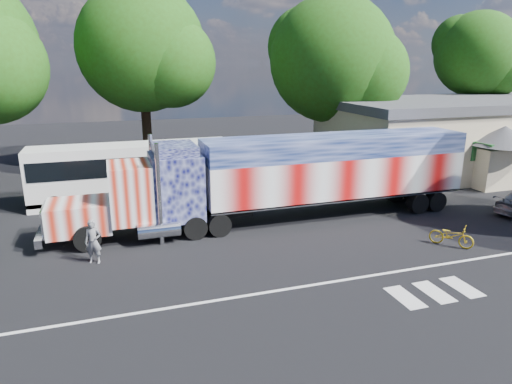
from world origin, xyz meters
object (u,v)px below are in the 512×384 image
object	(u,v)px
tree_far_ne	(479,55)
tree_n_mid	(144,49)
tree_ne_a	(334,60)
woman	(93,242)
bicycle	(451,236)
semi_truck	(288,176)
coach_bus	(133,171)

from	to	relation	value
tree_far_ne	tree_n_mid	xyz separation A→B (m)	(-28.12, 1.93, 0.31)
tree_ne_a	tree_far_ne	world-z (taller)	tree_ne_a
tree_ne_a	tree_n_mid	world-z (taller)	tree_n_mid
tree_n_mid	tree_far_ne	bearing A→B (deg)	-3.92
woman	bicycle	distance (m)	15.08
tree_far_ne	semi_truck	bearing A→B (deg)	-151.03
bicycle	tree_ne_a	bearing A→B (deg)	41.48
woman	coach_bus	bearing A→B (deg)	93.31
semi_truck	bicycle	bearing A→B (deg)	-45.06
semi_truck	tree_ne_a	xyz separation A→B (m)	(8.03, 11.02, 5.62)
semi_truck	tree_n_mid	bearing A→B (deg)	110.37
tree_far_ne	tree_n_mid	bearing A→B (deg)	176.08
woman	tree_n_mid	bearing A→B (deg)	94.33
woman	tree_n_mid	world-z (taller)	tree_n_mid
tree_n_mid	bicycle	bearing A→B (deg)	-61.49
tree_ne_a	tree_n_mid	size ratio (longest dim) A/B	0.95
woman	tree_n_mid	xyz separation A→B (m)	(3.91, 16.96, 7.82)
bicycle	tree_ne_a	world-z (taller)	tree_ne_a
coach_bus	tree_ne_a	world-z (taller)	tree_ne_a
coach_bus	tree_far_ne	distance (m)	31.32
tree_ne_a	tree_far_ne	distance (m)	14.79
coach_bus	tree_far_ne	xyz separation A→B (m)	(29.90, 6.49, 6.72)
coach_bus	bicycle	distance (m)	17.18
woman	semi_truck	bearing A→B (deg)	32.10
tree_ne_a	woman	bearing A→B (deg)	-142.14
semi_truck	woman	world-z (taller)	semi_truck
woman	bicycle	bearing A→B (deg)	5.74
tree_ne_a	tree_far_ne	xyz separation A→B (m)	(14.70, 1.56, 0.47)
woman	bicycle	world-z (taller)	woman
coach_bus	tree_ne_a	distance (m)	17.16
bicycle	tree_ne_a	xyz separation A→B (m)	(2.56, 16.50, 7.46)
tree_far_ne	tree_ne_a	bearing A→B (deg)	-173.93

